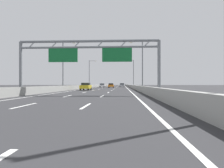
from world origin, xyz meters
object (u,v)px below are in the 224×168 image
Objects in this scene: streetlamp_left_mid at (64,63)px; yellow_car at (86,86)px; sign_gantry at (89,53)px; streetlamp_right_far at (133,72)px; white_car at (102,85)px; orange_car at (111,85)px; streetlamp_right_mid at (141,62)px; silver_car at (122,85)px; red_car at (111,85)px; streetlamp_left_far at (90,72)px.

yellow_car is at bearing 22.66° from streetlamp_left_mid.
streetlamp_right_far is at bearing 80.82° from sign_gantry.
white_car is 1.02× the size of yellow_car.
sign_gantry reaches higher than orange_car.
silver_car is at bearing 94.95° from streetlamp_right_mid.
silver_car reaches higher than red_car.
yellow_car is at bearing -89.47° from white_car.
streetlamp_right_mid is at bearing -75.21° from orange_car.
red_car is 1.03× the size of white_car.
red_car is (3.91, 62.25, -4.67)m from streetlamp_left_far.
yellow_car reaches higher than orange_car.
orange_car is (-7.36, -2.71, -4.65)m from streetlamp_right_far.
silver_car is 15.87m from orange_car.
silver_car is (11.18, 43.31, -4.63)m from streetlamp_left_mid.
white_car is at bearing -141.32° from silver_car.
yellow_car is (-7.22, -41.66, -0.01)m from silver_car.
streetlamp_left_mid reaches higher than silver_car.
silver_car is 0.98× the size of white_car.
sign_gantry is 3.89× the size of silver_car.
streetlamp_right_mid is 39.22m from white_car.
streetlamp_right_mid is at bearing 64.28° from sign_gantry.
streetlamp_left_far is 1.00× the size of streetlamp_right_far.
streetlamp_right_mid is 12.03m from yellow_car.
red_car is 1.05× the size of yellow_car.
yellow_car reaches higher than red_car.
streetlamp_right_mid is 2.31× the size of orange_car.
streetlamp_right_far is at bearing 69.22° from yellow_car.
streetlamp_left_mid reaches higher than white_car.
white_car is (-11.31, 6.69, -4.67)m from streetlamp_right_far.
streetlamp_right_far is at bearing 90.00° from streetlamp_right_mid.
white_car is (-11.31, 37.27, -4.67)m from streetlamp_right_mid.
streetlamp_left_far is 2.20× the size of white_car.
sign_gantry is at bearing -64.08° from streetlamp_left_mid.
streetlamp_left_far reaches higher than silver_car.
orange_car reaches higher than red_car.
yellow_car is (-10.98, 1.65, -4.64)m from streetlamp_right_mid.
streetlamp_right_far is at bearing -73.59° from silver_car.
sign_gantry is at bearing -80.74° from streetlamp_left_far.
streetlamp_left_far is at bearing -93.60° from red_car.
streetlamp_left_far is 2.25× the size of silver_car.
streetlamp_left_mid is at bearing -116.03° from streetlamp_right_far.
sign_gantry is 52.99m from white_car.
streetlamp_left_far is 2.13× the size of red_car.
yellow_car is (-3.62, -26.21, 0.01)m from orange_car.
streetlamp_right_far reaches higher than silver_car.
streetlamp_left_far is at bearing 180.00° from streetlamp_right_far.
yellow_car is (0.04, -91.18, 0.03)m from red_car.
orange_car is (-7.36, 27.86, -4.65)m from streetlamp_right_mid.
streetlamp_left_far is at bearing -131.27° from silver_car.
red_car is at bearing 89.70° from white_car.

